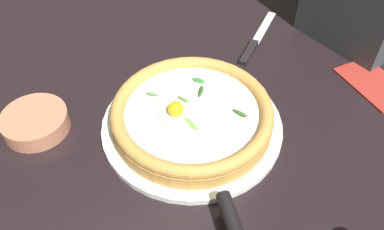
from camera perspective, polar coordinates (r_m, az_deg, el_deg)
name	(u,v)px	position (r m, az deg, el deg)	size (l,w,h in m)	color
ground_plane	(187,132)	(0.73, -0.70, -2.42)	(2.40, 2.40, 0.03)	black
pizza_plate	(192,125)	(0.71, 0.00, -1.44)	(0.32, 0.32, 0.01)	white
pizza	(192,114)	(0.69, -0.02, 0.13)	(0.28, 0.28, 0.06)	#C68F42
side_bowl	(35,122)	(0.76, -21.46, -0.94)	(0.12, 0.12, 0.03)	#BB7556
table_knife	(254,44)	(0.91, 8.82, 10.00)	(0.14, 0.19, 0.01)	silver
folded_napkin	(374,83)	(0.88, 24.56, 4.23)	(0.14, 0.09, 0.01)	maroon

